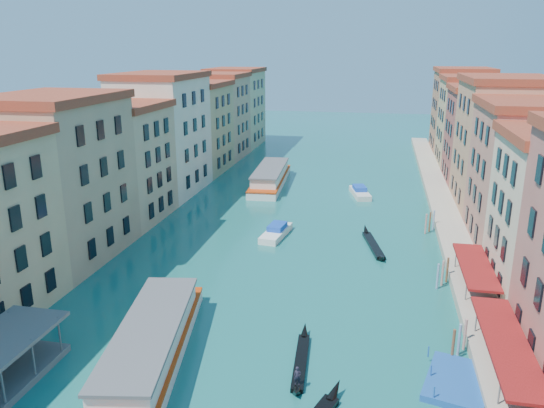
{
  "coord_description": "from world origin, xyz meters",
  "views": [
    {
      "loc": [
        11.66,
        -15.88,
        25.1
      ],
      "look_at": [
        -0.64,
        43.51,
        7.12
      ],
      "focal_mm": 35.0,
      "sensor_mm": 36.0,
      "label": 1
    }
  ],
  "objects_px": {
    "vaporetto_near": "(151,345)",
    "vaporetto_far": "(270,177)",
    "gondola_fore": "(301,360)",
    "blue_dock": "(457,382)"
  },
  "relations": [
    {
      "from": "vaporetto_near",
      "to": "gondola_fore",
      "type": "bearing_deg",
      "value": -0.77
    },
    {
      "from": "vaporetto_far",
      "to": "blue_dock",
      "type": "height_order",
      "value": "vaporetto_far"
    },
    {
      "from": "gondola_fore",
      "to": "blue_dock",
      "type": "height_order",
      "value": "gondola_fore"
    },
    {
      "from": "blue_dock",
      "to": "vaporetto_far",
      "type": "bearing_deg",
      "value": 129.21
    },
    {
      "from": "vaporetto_near",
      "to": "vaporetto_far",
      "type": "relative_size",
      "value": 0.99
    },
    {
      "from": "vaporetto_far",
      "to": "gondola_fore",
      "type": "xyz_separation_m",
      "value": [
        14.7,
        -57.72,
        -1.17
      ]
    },
    {
      "from": "gondola_fore",
      "to": "vaporetto_near",
      "type": "bearing_deg",
      "value": -174.82
    },
    {
      "from": "vaporetto_far",
      "to": "blue_dock",
      "type": "distance_m",
      "value": 64.04
    },
    {
      "from": "vaporetto_near",
      "to": "blue_dock",
      "type": "relative_size",
      "value": 3.07
    },
    {
      "from": "vaporetto_far",
      "to": "gondola_fore",
      "type": "bearing_deg",
      "value": -79.31
    }
  ]
}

